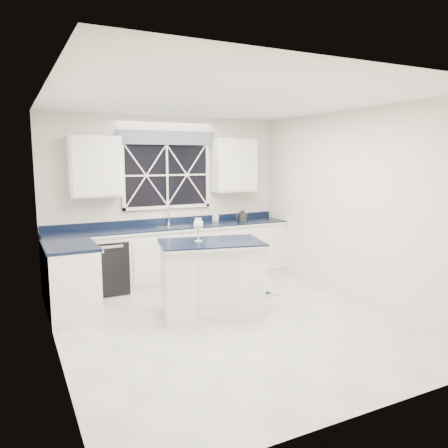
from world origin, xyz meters
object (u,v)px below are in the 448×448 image
dishwasher (106,266)px  faucet (169,215)px  soap_bottle (215,216)px  island (211,278)px  wine_glass (198,225)px  kettle (242,216)px

dishwasher → faucet: 1.31m
dishwasher → soap_bottle: bearing=5.9°
dishwasher → island: 1.90m
dishwasher → wine_glass: wine_glass is taller
island → wine_glass: size_ratio=4.82×
dishwasher → island: bearing=-57.2°
dishwasher → kettle: bearing=-0.2°
dishwasher → island: (1.03, -1.60, 0.08)m
faucet → soap_bottle: 0.85m
faucet → island: size_ratio=0.21×
dishwasher → kettle: kettle is taller
soap_bottle → wine_glass: bearing=-121.7°
island → soap_bottle: (0.92, 1.80, 0.54)m
island → wine_glass: wine_glass is taller
faucet → soap_bottle: (0.85, 0.01, -0.07)m
soap_bottle → island: bearing=-117.1°
faucet → wine_glass: wine_glass is taller
kettle → wine_glass: 2.12m
island → dishwasher: bearing=134.9°
island → wine_glass: (-0.14, 0.08, 0.69)m
faucet → island: bearing=-92.2°
wine_glass → soap_bottle: size_ratio=1.61×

